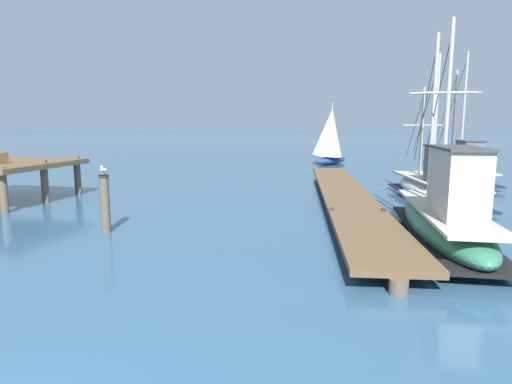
% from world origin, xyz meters
% --- Properties ---
extents(floating_dock, '(3.03, 19.05, 0.53)m').
position_xyz_m(floating_dock, '(4.20, 14.46, 0.36)').
color(floating_dock, brown).
rests_on(floating_dock, ground).
extents(fishing_boat_0, '(1.64, 7.93, 5.80)m').
position_xyz_m(fishing_boat_0, '(6.55, 8.80, 0.77)').
color(fishing_boat_0, '#337556').
rests_on(fishing_boat_0, ground).
extents(fishing_boat_1, '(2.68, 7.44, 5.82)m').
position_xyz_m(fishing_boat_1, '(7.78, 15.02, 0.69)').
color(fishing_boat_1, silver).
rests_on(fishing_boat_1, ground).
extents(fishing_boat_2, '(2.62, 6.68, 6.66)m').
position_xyz_m(fishing_boat_2, '(10.34, 20.55, 0.63)').
color(fishing_boat_2, black).
rests_on(fishing_boat_2, ground).
extents(mooring_piling, '(0.30, 0.30, 1.68)m').
position_xyz_m(mooring_piling, '(-2.83, 8.58, 0.88)').
color(mooring_piling, brown).
rests_on(mooring_piling, ground).
extents(perched_seagull, '(0.32, 0.29, 0.27)m').
position_xyz_m(perched_seagull, '(-2.82, 8.57, 1.83)').
color(perched_seagull, gold).
rests_on(perched_seagull, mooring_piling).
extents(distant_sailboat, '(3.41, 4.55, 4.73)m').
position_xyz_m(distant_sailboat, '(3.69, 31.00, 2.15)').
color(distant_sailboat, navy).
rests_on(distant_sailboat, ground).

